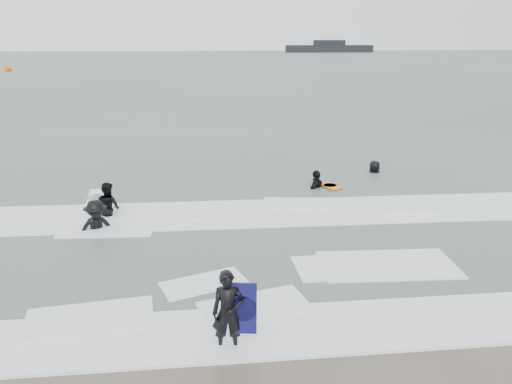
{
  "coord_description": "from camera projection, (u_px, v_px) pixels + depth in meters",
  "views": [
    {
      "loc": [
        -1.25,
        -8.99,
        5.58
      ],
      "look_at": [
        0.0,
        5.0,
        1.1
      ],
      "focal_mm": 35.0,
      "sensor_mm": 36.0,
      "label": 1
    }
  ],
  "objects": [
    {
      "name": "ground",
      "position": [
        277.0,
        315.0,
        10.33
      ],
      "size": [
        320.0,
        320.0,
        0.0
      ],
      "primitive_type": "plane",
      "color": "brown",
      "rests_on": "ground"
    },
    {
      "name": "sea",
      "position": [
        218.0,
        67.0,
        86.23
      ],
      "size": [
        320.0,
        320.0,
        0.0
      ],
      "primitive_type": "plane",
      "color": "#47544C",
      "rests_on": "ground"
    },
    {
      "name": "surfer_centre",
      "position": [
        229.0,
        349.0,
        9.22
      ],
      "size": [
        0.6,
        0.4,
        1.61
      ],
      "primitive_type": "imported",
      "rotation": [
        0.0,
        0.0,
        -0.03
      ],
      "color": "black",
      "rests_on": "ground"
    },
    {
      "name": "surfer_wading",
      "position": [
        109.0,
        216.0,
        15.93
      ],
      "size": [
        1.04,
        1.0,
        1.68
      ],
      "primitive_type": "imported",
      "rotation": [
        0.0,
        0.0,
        2.5
      ],
      "color": "black",
      "rests_on": "ground"
    },
    {
      "name": "surfer_breaker",
      "position": [
        97.0,
        232.0,
        14.66
      ],
      "size": [
        1.36,
        1.13,
        1.83
      ],
      "primitive_type": "imported",
      "rotation": [
        0.0,
        0.0,
        0.45
      ],
      "color": "black",
      "rests_on": "ground"
    },
    {
      "name": "surfer_right_near",
      "position": [
        316.0,
        188.0,
        18.81
      ],
      "size": [
        1.05,
        1.12,
        1.85
      ],
      "primitive_type": "imported",
      "rotation": [
        0.0,
        0.0,
        -2.27
      ],
      "color": "black",
      "rests_on": "ground"
    },
    {
      "name": "surfer_right_far",
      "position": [
        374.0,
        173.0,
        20.79
      ],
      "size": [
        0.88,
        0.63,
        1.69
      ],
      "primitive_type": "imported",
      "rotation": [
        0.0,
        0.0,
        -3.03
      ],
      "color": "black",
      "rests_on": "ground"
    },
    {
      "name": "surf_foam",
      "position": [
        260.0,
        242.0,
        13.83
      ],
      "size": [
        30.03,
        9.06,
        0.09
      ],
      "color": "white",
      "rests_on": "ground"
    },
    {
      "name": "bodyboards",
      "position": [
        227.0,
        215.0,
        14.61
      ],
      "size": [
        8.79,
        10.35,
        1.25
      ],
      "color": "#0F0D40",
      "rests_on": "ground"
    },
    {
      "name": "buoy",
      "position": [
        8.0,
        69.0,
        76.05
      ],
      "size": [
        1.0,
        1.0,
        1.65
      ],
      "color": "#E85E0A",
      "rests_on": "ground"
    },
    {
      "name": "vessel_horizon",
      "position": [
        329.0,
        48.0,
        151.59
      ],
      "size": [
        26.24,
        4.69,
        3.56
      ],
      "color": "black",
      "rests_on": "ground"
    }
  ]
}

